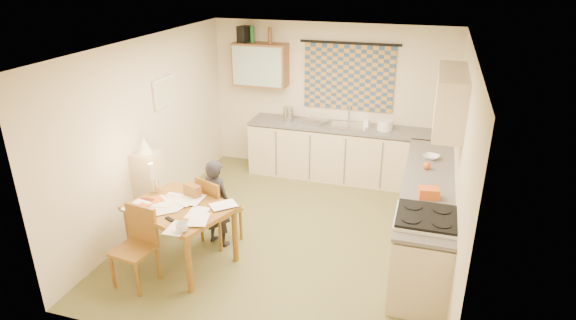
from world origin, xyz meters
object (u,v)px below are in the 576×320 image
(chair_far, at_px, (220,222))
(counter_back, at_px, (348,154))
(counter_right, at_px, (425,214))
(dining_table, at_px, (182,233))
(shelf_stand, at_px, (150,191))
(person, at_px, (217,203))
(stove, at_px, (422,255))

(chair_far, bearing_deg, counter_back, -94.06)
(counter_right, distance_m, dining_table, 3.01)
(counter_back, height_order, shelf_stand, shelf_stand)
(counter_back, xyz_separation_m, chair_far, (-1.22, -2.40, -0.17))
(counter_back, relative_size, person, 2.83)
(stove, bearing_deg, dining_table, -175.98)
(counter_right, bearing_deg, stove, -90.00)
(counter_right, relative_size, dining_table, 2.17)
(counter_back, distance_m, dining_table, 3.28)
(counter_back, distance_m, stove, 3.03)
(dining_table, xyz_separation_m, shelf_stand, (-0.78, 0.58, 0.17))
(counter_right, bearing_deg, person, -164.41)
(shelf_stand, bearing_deg, dining_table, -36.63)
(shelf_stand, bearing_deg, person, -5.06)
(counter_right, height_order, dining_table, counter_right)
(chair_far, xyz_separation_m, shelf_stand, (-1.02, 0.04, 0.27))
(stove, bearing_deg, chair_far, 172.17)
(person, distance_m, shelf_stand, 1.02)
(counter_right, bearing_deg, shelf_stand, -170.17)
(stove, height_order, dining_table, stove)
(person, bearing_deg, counter_right, -147.92)
(shelf_stand, bearing_deg, chair_far, -2.33)
(stove, relative_size, person, 0.84)
(counter_back, height_order, stove, stove)
(counter_right, xyz_separation_m, stove, (-0.00, -1.00, 0.04))
(chair_far, bearing_deg, shelf_stand, 20.64)
(counter_back, bearing_deg, shelf_stand, -133.64)
(counter_right, height_order, shelf_stand, shelf_stand)
(counter_right, distance_m, shelf_stand, 3.59)
(chair_far, xyz_separation_m, person, (-0.00, -0.05, 0.30))
(stove, xyz_separation_m, person, (-2.52, 0.30, 0.09))
(chair_far, bearing_deg, dining_table, 88.98)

